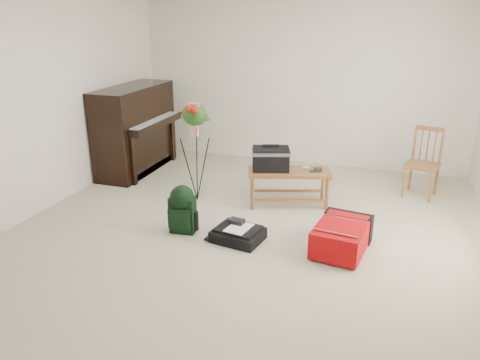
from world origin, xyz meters
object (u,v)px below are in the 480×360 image
(piano, at_px, (136,131))
(bench, at_px, (277,162))
(dining_chair, at_px, (422,163))
(flower_stand, at_px, (196,153))
(green_backpack, at_px, (182,207))
(red_suitcase, at_px, (342,234))
(black_duffel, at_px, (238,234))

(piano, distance_m, bench, 2.37)
(dining_chair, distance_m, flower_stand, 2.89)
(bench, distance_m, green_backpack, 1.38)
(bench, xyz_separation_m, green_backpack, (-0.76, -1.12, -0.24))
(flower_stand, bearing_deg, bench, 24.06)
(red_suitcase, relative_size, black_duffel, 1.38)
(piano, distance_m, black_duffel, 2.81)
(dining_chair, relative_size, green_backpack, 1.66)
(red_suitcase, relative_size, flower_stand, 0.60)
(bench, xyz_separation_m, red_suitcase, (0.92, -0.96, -0.38))
(piano, xyz_separation_m, green_backpack, (1.54, -1.71, -0.31))
(bench, distance_m, dining_chair, 1.90)
(piano, xyz_separation_m, black_duffel, (2.17, -1.71, -0.52))
(bench, bearing_deg, red_suitcase, -63.71)
(bench, bearing_deg, green_backpack, -141.66)
(piano, relative_size, flower_stand, 1.18)
(red_suitcase, bearing_deg, dining_chair, 74.41)
(red_suitcase, distance_m, black_duffel, 1.07)
(piano, bearing_deg, black_duffel, -38.33)
(dining_chair, bearing_deg, piano, -161.59)
(green_backpack, relative_size, flower_stand, 0.42)
(piano, height_order, dining_chair, piano)
(dining_chair, bearing_deg, black_duffel, -118.12)
(piano, height_order, black_duffel, piano)
(dining_chair, bearing_deg, flower_stand, -143.50)
(black_duffel, xyz_separation_m, green_backpack, (-0.63, 0.00, 0.22))
(green_backpack, xyz_separation_m, flower_stand, (-0.22, 0.90, 0.33))
(green_backpack, bearing_deg, piano, 126.54)
(dining_chair, height_order, green_backpack, dining_chair)
(flower_stand, bearing_deg, red_suitcase, -9.98)
(dining_chair, distance_m, black_duffel, 2.70)
(bench, height_order, red_suitcase, bench)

